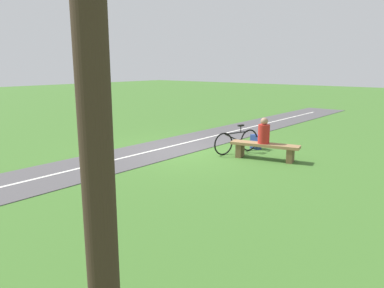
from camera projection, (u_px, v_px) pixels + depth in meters
name	position (u px, v px, depth m)	size (l,w,h in m)	color
ground_plane	(190.00, 151.00, 11.62)	(80.00, 80.00, 0.00)	#3D6B28
paved_path	(57.00, 174.00, 9.17)	(2.20, 36.00, 0.02)	#4C494C
path_centre_line	(57.00, 174.00, 9.17)	(0.10, 32.00, 0.00)	silver
bench	(265.00, 148.00, 10.54)	(1.99, 0.82, 0.47)	#937047
person_seated	(264.00, 132.00, 10.46)	(0.39, 0.39, 0.73)	#B2231E
bicycle	(237.00, 141.00, 11.32)	(0.56, 1.63, 0.86)	black
backpack	(256.00, 142.00, 11.90)	(0.37, 0.29, 0.46)	navy
tree_near_bench	(90.00, 95.00, 2.89)	(1.38, 0.93, 5.30)	#38281E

